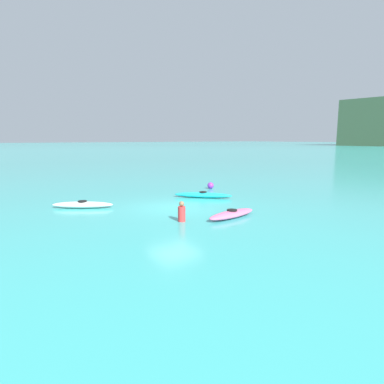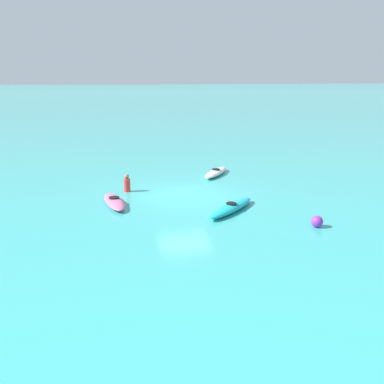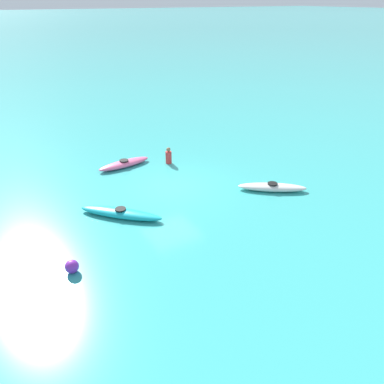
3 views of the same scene
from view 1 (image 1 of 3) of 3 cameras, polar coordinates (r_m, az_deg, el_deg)
name	(u,v)px [view 1 (image 1 of 3)]	position (r m, az deg, el deg)	size (l,w,h in m)	color
ground_plane	(174,208)	(16.95, -3.09, -2.71)	(600.00, 600.00, 0.00)	#38ADA8
kayak_cyan	(203,195)	(19.74, 1.92, -0.52)	(2.96, 2.95, 0.37)	#19B7C6
kayak_pink	(232,214)	(14.88, 6.95, -3.82)	(1.10, 2.92, 0.37)	pink
kayak_white	(83,205)	(17.75, -18.47, -2.10)	(2.34, 2.95, 0.37)	white
buoy_purple	(211,185)	(23.30, 3.24, 1.13)	(0.45, 0.45, 0.45)	purple
person_near_shore	(182,213)	(14.06, -1.81, -3.59)	(0.37, 0.37, 0.88)	red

